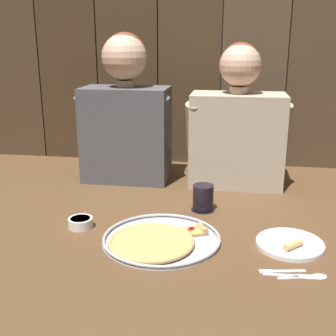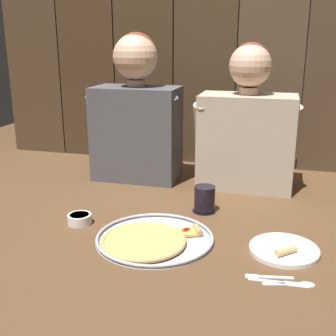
{
  "view_description": "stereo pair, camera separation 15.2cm",
  "coord_description": "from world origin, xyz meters",
  "px_view_note": "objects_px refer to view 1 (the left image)",
  "views": [
    {
      "loc": [
        0.23,
        -1.34,
        0.62
      ],
      "look_at": [
        0.01,
        0.1,
        0.18
      ],
      "focal_mm": 45.81,
      "sensor_mm": 36.0,
      "label": 1
    },
    {
      "loc": [
        0.38,
        -1.31,
        0.62
      ],
      "look_at": [
        0.01,
        0.1,
        0.18
      ],
      "focal_mm": 45.81,
      "sensor_mm": 36.0,
      "label": 2
    }
  ],
  "objects_px": {
    "diner_left": "(126,114)",
    "dinner_plate": "(290,244)",
    "pizza_tray": "(158,240)",
    "dipping_bowl": "(81,222)",
    "drinking_glass": "(203,198)",
    "diner_right": "(237,125)"
  },
  "relations": [
    {
      "from": "pizza_tray",
      "to": "diner_left",
      "type": "height_order",
      "value": "diner_left"
    },
    {
      "from": "drinking_glass",
      "to": "dipping_bowl",
      "type": "height_order",
      "value": "drinking_glass"
    },
    {
      "from": "pizza_tray",
      "to": "diner_right",
      "type": "bearing_deg",
      "value": 69.09
    },
    {
      "from": "pizza_tray",
      "to": "dinner_plate",
      "type": "height_order",
      "value": "dinner_plate"
    },
    {
      "from": "diner_left",
      "to": "dinner_plate",
      "type": "bearing_deg",
      "value": -41.37
    },
    {
      "from": "dinner_plate",
      "to": "diner_right",
      "type": "bearing_deg",
      "value": 106.5
    },
    {
      "from": "dipping_bowl",
      "to": "diner_right",
      "type": "xyz_separation_m",
      "value": [
        0.52,
        0.55,
        0.25
      ]
    },
    {
      "from": "drinking_glass",
      "to": "dipping_bowl",
      "type": "bearing_deg",
      "value": -151.3
    },
    {
      "from": "dipping_bowl",
      "to": "drinking_glass",
      "type": "bearing_deg",
      "value": 28.7
    },
    {
      "from": "pizza_tray",
      "to": "drinking_glass",
      "type": "height_order",
      "value": "drinking_glass"
    },
    {
      "from": "diner_left",
      "to": "pizza_tray",
      "type": "bearing_deg",
      "value": -67.81
    },
    {
      "from": "dinner_plate",
      "to": "diner_left",
      "type": "xyz_separation_m",
      "value": [
        -0.66,
        0.59,
        0.29
      ]
    },
    {
      "from": "pizza_tray",
      "to": "dipping_bowl",
      "type": "distance_m",
      "value": 0.29
    },
    {
      "from": "drinking_glass",
      "to": "pizza_tray",
      "type": "bearing_deg",
      "value": -112.16
    },
    {
      "from": "drinking_glass",
      "to": "dipping_bowl",
      "type": "xyz_separation_m",
      "value": [
        -0.4,
        -0.22,
        -0.03
      ]
    },
    {
      "from": "drinking_glass",
      "to": "dinner_plate",
      "type": "bearing_deg",
      "value": -41.52
    },
    {
      "from": "diner_left",
      "to": "drinking_glass",
      "type": "bearing_deg",
      "value": -41.26
    },
    {
      "from": "dinner_plate",
      "to": "diner_left",
      "type": "distance_m",
      "value": 0.93
    },
    {
      "from": "diner_left",
      "to": "diner_right",
      "type": "relative_size",
      "value": 1.07
    },
    {
      "from": "pizza_tray",
      "to": "dipping_bowl",
      "type": "bearing_deg",
      "value": 165.34
    },
    {
      "from": "pizza_tray",
      "to": "diner_right",
      "type": "xyz_separation_m",
      "value": [
        0.24,
        0.62,
        0.26
      ]
    },
    {
      "from": "dinner_plate",
      "to": "diner_left",
      "type": "relative_size",
      "value": 0.32
    }
  ]
}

